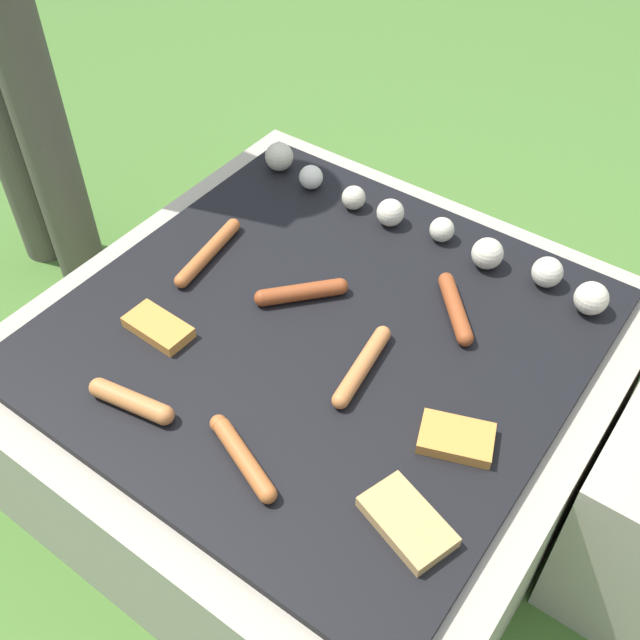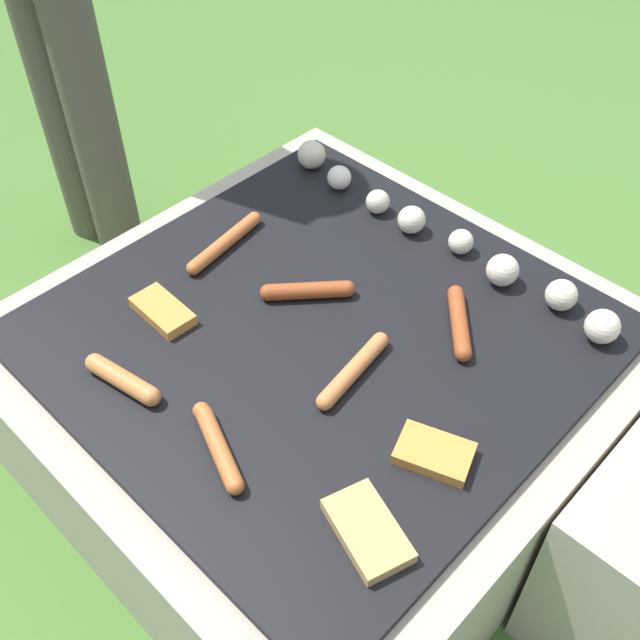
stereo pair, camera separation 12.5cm
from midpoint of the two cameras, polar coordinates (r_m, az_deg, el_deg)
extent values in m
plane|color=#47702D|center=(1.55, -2.34, -10.07)|extent=(14.00, 14.00, 0.00)
cube|color=#A89E8C|center=(1.41, -2.55, -6.12)|extent=(0.94, 0.94, 0.34)
cube|color=black|center=(1.27, -2.81, -1.06)|extent=(0.83, 0.83, 0.02)
cylinder|color=#4C473D|center=(1.91, -24.66, 13.73)|extent=(0.11, 0.11, 0.77)
cylinder|color=#4C473D|center=(1.81, -22.15, 12.68)|extent=(0.11, 0.11, 0.77)
cylinder|color=#93421E|center=(1.31, -4.16, 1.99)|extent=(0.11, 0.12, 0.03)
sphere|color=#93421E|center=(1.31, -1.18, 2.44)|extent=(0.03, 0.03, 0.03)
sphere|color=#93421E|center=(1.30, -7.16, 1.54)|extent=(0.03, 0.03, 0.03)
cylinder|color=#B7602D|center=(1.10, -9.16, -10.56)|extent=(0.14, 0.08, 0.03)
sphere|color=#B7602D|center=(1.06, -7.47, -13.24)|extent=(0.03, 0.03, 0.03)
sphere|color=#B7602D|center=(1.14, -10.72, -8.05)|extent=(0.03, 0.03, 0.03)
cylinder|color=#C6753D|center=(1.19, 0.24, -3.67)|extent=(0.05, 0.16, 0.03)
sphere|color=#C6753D|center=(1.23, 1.92, -1.22)|extent=(0.03, 0.03, 0.03)
sphere|color=#C6753D|center=(1.14, -1.58, -6.31)|extent=(0.03, 0.03, 0.03)
cylinder|color=#B7602D|center=(1.41, -11.03, 4.98)|extent=(0.05, 0.18, 0.03)
sphere|color=#B7602D|center=(1.46, -9.07, 7.03)|extent=(0.03, 0.03, 0.03)
sphere|color=#B7602D|center=(1.36, -13.12, 2.78)|extent=(0.03, 0.03, 0.03)
cylinder|color=#C6753D|center=(1.19, -17.15, -6.10)|extent=(0.12, 0.05, 0.03)
sphere|color=#C6753D|center=(1.22, -19.34, -5.04)|extent=(0.03, 0.03, 0.03)
sphere|color=#C6753D|center=(1.16, -14.84, -7.20)|extent=(0.03, 0.03, 0.03)
cylinder|color=#93421E|center=(1.29, 7.56, 0.76)|extent=(0.12, 0.12, 0.03)
sphere|color=#93421E|center=(1.24, 8.20, -1.52)|extent=(0.03, 0.03, 0.03)
sphere|color=#93421E|center=(1.33, 6.97, 2.88)|extent=(0.03, 0.03, 0.03)
cube|color=#D18438|center=(1.29, -14.95, -0.68)|extent=(0.12, 0.06, 0.02)
cube|color=tan|center=(1.04, 3.13, -15.30)|extent=(0.15, 0.11, 0.02)
cube|color=#D18438|center=(1.11, 7.18, -9.12)|extent=(0.13, 0.10, 0.02)
sphere|color=beige|center=(1.61, -5.40, 12.20)|extent=(0.06, 0.06, 0.06)
sphere|color=silver|center=(1.55, -3.03, 10.72)|extent=(0.05, 0.05, 0.05)
sphere|color=beige|center=(1.50, 0.18, 9.20)|extent=(0.05, 0.05, 0.05)
sphere|color=beige|center=(1.46, 2.93, 8.07)|extent=(0.05, 0.05, 0.05)
sphere|color=beige|center=(1.43, 6.81, 6.74)|extent=(0.05, 0.05, 0.05)
sphere|color=beige|center=(1.38, 10.13, 4.89)|extent=(0.06, 0.06, 0.06)
sphere|color=beige|center=(1.36, 14.46, 3.43)|extent=(0.06, 0.06, 0.06)
sphere|color=beige|center=(1.33, 17.49, 1.45)|extent=(0.06, 0.06, 0.06)
camera|label=1|loc=(0.06, -92.87, -2.94)|focal=42.00mm
camera|label=2|loc=(0.06, 87.13, 2.94)|focal=42.00mm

